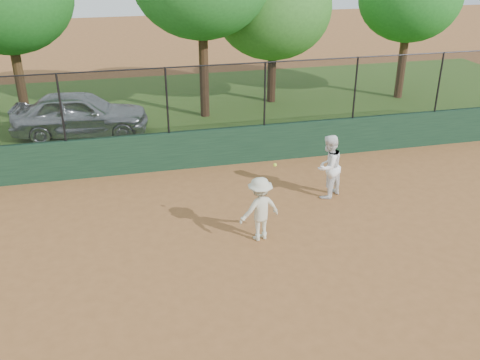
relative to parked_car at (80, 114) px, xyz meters
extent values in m
plane|color=#935A2F|center=(3.24, -9.84, -0.81)|extent=(80.00, 80.00, 0.00)
cube|color=#1A3923|center=(3.24, -3.84, -0.21)|extent=(26.00, 0.20, 1.20)
cube|color=#32571B|center=(3.24, 2.16, -0.80)|extent=(36.00, 12.00, 0.01)
imported|color=#A6ABAF|center=(0.00, 0.00, 0.00)|extent=(4.95, 2.50, 1.62)
imported|color=white|center=(6.75, -6.73, 0.09)|extent=(1.11, 1.06, 1.80)
imported|color=beige|center=(4.32, -8.48, -0.01)|extent=(1.15, 0.84, 1.60)
sphere|color=#BAE232|center=(4.59, -8.73, 1.20)|extent=(0.08, 0.08, 0.08)
cube|color=black|center=(3.24, -3.84, 1.39)|extent=(26.00, 0.02, 2.00)
cylinder|color=black|center=(3.24, -3.84, 2.37)|extent=(26.00, 0.04, 0.04)
cylinder|color=black|center=(-0.26, -3.84, 1.39)|extent=(0.06, 0.06, 2.00)
cylinder|color=black|center=(2.74, -3.84, 1.39)|extent=(0.06, 0.06, 2.00)
cylinder|color=black|center=(5.74, -3.84, 1.39)|extent=(0.06, 0.06, 2.00)
cylinder|color=black|center=(8.74, -3.84, 1.39)|extent=(0.06, 0.06, 2.00)
cylinder|color=black|center=(11.74, -3.84, 1.39)|extent=(0.06, 0.06, 2.00)
cylinder|color=#462E18|center=(-2.18, 2.13, 0.60)|extent=(0.36, 0.36, 2.82)
cylinder|color=#412817|center=(4.72, 1.15, 0.81)|extent=(0.36, 0.36, 3.24)
cylinder|color=#3E2414|center=(7.88, 2.47, 0.22)|extent=(0.36, 0.36, 2.05)
ellipsoid|color=#2F6520|center=(7.88, 2.47, 3.10)|extent=(4.83, 4.39, 4.17)
cylinder|color=#4C2E1B|center=(13.57, 1.76, 0.51)|extent=(0.36, 0.36, 2.63)
camera|label=1|loc=(1.26, -19.18, 5.93)|focal=40.00mm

